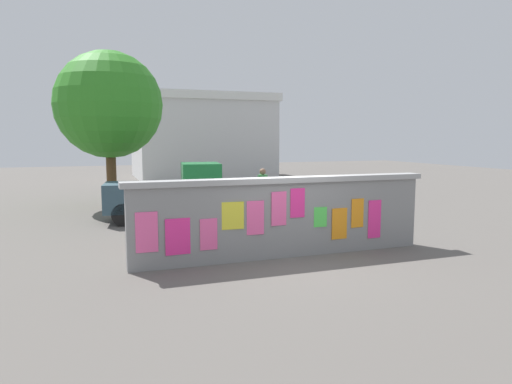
{
  "coord_description": "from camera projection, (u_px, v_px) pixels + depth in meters",
  "views": [
    {
      "loc": [
        -4.04,
        -9.24,
        2.63
      ],
      "look_at": [
        0.29,
        2.64,
        1.16
      ],
      "focal_mm": 32.14,
      "sensor_mm": 36.0,
      "label": 1
    }
  ],
  "objects": [
    {
      "name": "ground",
      "position": [
        202.0,
        207.0,
        17.77
      ],
      "size": [
        60.0,
        60.0,
        0.0
      ],
      "primitive_type": "plane",
      "color": "#605B56"
    },
    {
      "name": "motorcycle",
      "position": [
        269.0,
        218.0,
        12.52
      ],
      "size": [
        1.89,
        0.62,
        0.87
      ],
      "color": "black",
      "rests_on": "ground"
    },
    {
      "name": "building_background",
      "position": [
        201.0,
        136.0,
        31.37
      ],
      "size": [
        9.01,
        7.29,
        5.53
      ],
      "color": "silver",
      "rests_on": "ground"
    },
    {
      "name": "bicycle_near",
      "position": [
        261.0,
        211.0,
        14.45
      ],
      "size": [
        1.69,
        0.49,
        0.95
      ],
      "color": "black",
      "rests_on": "ground"
    },
    {
      "name": "poster_wall",
      "position": [
        284.0,
        216.0,
        10.2
      ],
      "size": [
        7.04,
        0.42,
        1.79
      ],
      "color": "gray",
      "rests_on": "ground"
    },
    {
      "name": "person_walking",
      "position": [
        146.0,
        207.0,
        11.02
      ],
      "size": [
        0.38,
        0.38,
        1.62
      ],
      "color": "#D83F72",
      "rests_on": "ground"
    },
    {
      "name": "auto_rickshaw_truck",
      "position": [
        170.0,
        193.0,
        14.67
      ],
      "size": [
        3.77,
        1.99,
        1.85
      ],
      "color": "black",
      "rests_on": "ground"
    },
    {
      "name": "person_bystander",
      "position": [
        263.0,
        187.0,
        15.78
      ],
      "size": [
        0.46,
        0.46,
        1.62
      ],
      "color": "purple",
      "rests_on": "ground"
    },
    {
      "name": "bicycle_far",
      "position": [
        347.0,
        226.0,
        11.97
      ],
      "size": [
        1.68,
        0.52,
        0.95
      ],
      "color": "black",
      "rests_on": "ground"
    },
    {
      "name": "tree_roadside",
      "position": [
        109.0,
        105.0,
        17.31
      ],
      "size": [
        4.02,
        4.02,
        5.92
      ],
      "color": "brown",
      "rests_on": "ground"
    }
  ]
}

